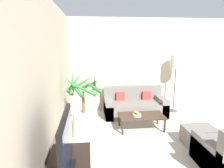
# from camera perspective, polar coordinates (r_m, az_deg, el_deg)

# --- Properties ---
(wall_back) EXTENTS (8.15, 0.06, 2.70)m
(wall_back) POSITION_cam_1_polar(r_m,az_deg,el_deg) (6.41, 18.51, 5.32)
(wall_back) COLOR beige
(wall_back) RESTS_ON ground_plane
(wall_left) EXTENTS (0.06, 7.49, 2.70)m
(wall_left) POSITION_cam_1_polar(r_m,az_deg,el_deg) (2.95, -18.20, -2.22)
(wall_left) COLOR beige
(wall_left) RESTS_ON ground_plane
(television) EXTENTS (0.18, 0.91, 0.65)m
(television) POSITION_cam_1_polar(r_m,az_deg,el_deg) (2.37, -12.98, -16.28)
(television) COLOR black
(television) RESTS_ON tv_console
(potted_palm) EXTENTS (0.83, 0.83, 1.46)m
(potted_palm) POSITION_cam_1_polar(r_m,az_deg,el_deg) (4.35, -8.04, -8.54)
(potted_palm) COLOR beige
(potted_palm) RESTS_ON ground_plane
(sofa_loveseat) EXTENTS (1.70, 0.83, 0.77)m
(sofa_loveseat) POSITION_cam_1_polar(r_m,az_deg,el_deg) (5.70, 6.47, -6.19)
(sofa_loveseat) COLOR slate
(sofa_loveseat) RESTS_ON ground_plane
(floor_lamp) EXTENTS (0.33, 0.33, 1.66)m
(floor_lamp) POSITION_cam_1_polar(r_m,az_deg,el_deg) (5.96, 17.88, 5.47)
(floor_lamp) COLOR brown
(floor_lamp) RESTS_ON ground_plane
(coffee_table) EXTENTS (1.06, 0.56, 0.34)m
(coffee_table) POSITION_cam_1_polar(r_m,az_deg,el_deg) (4.80, 8.40, -9.28)
(coffee_table) COLOR #38281E
(coffee_table) RESTS_ON ground_plane
(fruit_bowl) EXTENTS (0.20, 0.20, 0.05)m
(fruit_bowl) POSITION_cam_1_polar(r_m,az_deg,el_deg) (4.70, 7.14, -8.84)
(fruit_bowl) COLOR beige
(fruit_bowl) RESTS_ON coffee_table
(apple_red) EXTENTS (0.07, 0.07, 0.07)m
(apple_red) POSITION_cam_1_polar(r_m,az_deg,el_deg) (4.72, 7.66, -7.96)
(apple_red) COLOR red
(apple_red) RESTS_ON fruit_bowl
(apple_green) EXTENTS (0.08, 0.08, 0.08)m
(apple_green) POSITION_cam_1_polar(r_m,az_deg,el_deg) (4.63, 7.29, -8.25)
(apple_green) COLOR olive
(apple_green) RESTS_ON fruit_bowl
(orange_fruit) EXTENTS (0.07, 0.07, 0.07)m
(orange_fruit) POSITION_cam_1_polar(r_m,az_deg,el_deg) (4.70, 6.63, -7.99)
(orange_fruit) COLOR orange
(orange_fruit) RESTS_ON fruit_bowl
(ottoman) EXTENTS (0.62, 0.46, 0.36)m
(ottoman) POSITION_cam_1_polar(r_m,az_deg,el_deg) (4.51, 23.61, -13.39)
(ottoman) COLOR slate
(ottoman) RESTS_ON ground_plane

